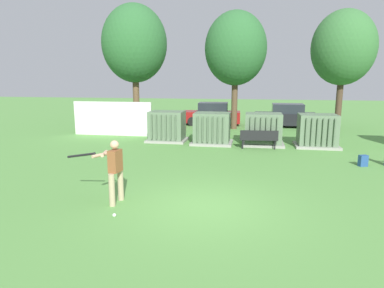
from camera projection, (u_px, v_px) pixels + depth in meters
The scene contains 15 objects.
ground_plane at pixel (205, 207), 9.00m from camera, with size 96.00×96.00×0.00m, color #5B9947.
fence_panel at pixel (112, 119), 20.16m from camera, with size 4.80×0.12×2.00m, color white.
transformer_west at pixel (167, 127), 18.30m from camera, with size 2.10×1.70×1.62m.
transformer_mid_west at pixel (212, 129), 17.53m from camera, with size 2.10×1.70×1.62m.
transformer_mid_east at pixel (263, 130), 17.24m from camera, with size 2.10×1.70×1.62m.
transformer_east at pixel (317, 131), 16.76m from camera, with size 2.10×1.70×1.62m.
park_bench at pixel (259, 138), 16.30m from camera, with size 1.82×0.53×0.92m.
batter at pixel (114, 168), 9.13m from camera, with size 1.62×0.72×1.74m.
sports_ball at pixel (114, 215), 8.34m from camera, with size 0.09×0.09×0.09m, color white.
backpack at pixel (363, 161), 13.14m from camera, with size 0.37×0.34×0.44m.
tree_left at pixel (135, 44), 22.20m from camera, with size 4.24×4.24×8.11m.
tree_center_left at pixel (236, 49), 21.95m from camera, with size 3.99×3.99×7.63m.
tree_center_right at pixel (343, 48), 21.77m from camera, with size 4.02×4.02×7.67m.
parked_car_leftmost at pixel (212, 114), 24.88m from camera, with size 4.27×2.05×1.62m.
parked_car_left_of_center at pixel (286, 116), 23.72m from camera, with size 4.22×1.97×1.62m.
Camera 1 is at (1.14, -8.45, 3.35)m, focal length 31.76 mm.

